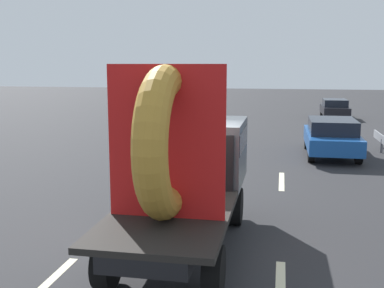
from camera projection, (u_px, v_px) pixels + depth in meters
The scene contains 7 objects.
ground_plane at pixel (175, 240), 9.57m from camera, with size 120.00×120.00×0.00m, color #28282B.
flatbed_truck at pixel (188, 161), 9.33m from camera, with size 2.02×5.47×3.50m.
distant_sedan at pixel (332, 136), 18.21m from camera, with size 1.88×4.40×1.43m.
lane_dash_left_near at pixel (42, 288), 7.49m from camera, with size 2.36×0.16×0.01m, color beige.
lane_dash_left_far at pixel (161, 177), 14.83m from camera, with size 2.37×0.16×0.01m, color beige.
lane_dash_right_far at pixel (282, 181), 14.36m from camera, with size 2.31×0.16×0.01m, color beige.
oncoming_car at pixel (335, 108), 31.07m from camera, with size 1.62×3.78×1.23m.
Camera 1 is at (2.02, -8.89, 3.50)m, focal length 44.46 mm.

